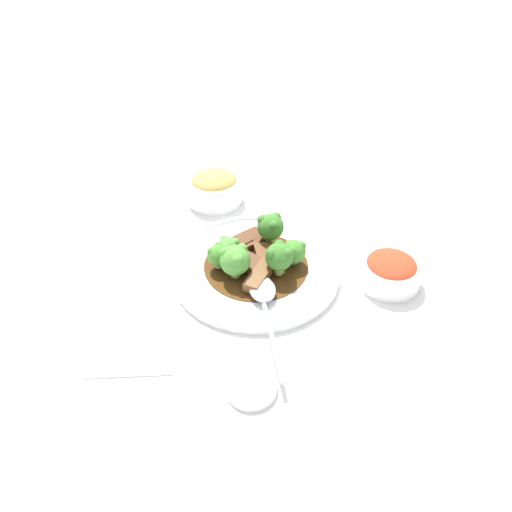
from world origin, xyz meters
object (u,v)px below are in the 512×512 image
Objects in this scene: broccoli_floret_2 at (218,254)px; broccoli_floret_3 at (294,251)px; beef_strip_1 at (259,276)px; broccoli_floret_0 at (229,247)px; broccoli_floret_1 at (235,260)px; main_plate at (256,267)px; beef_strip_2 at (235,245)px; broccoli_floret_4 at (270,226)px; beef_strip_0 at (254,238)px; serving_spoon at (265,297)px; side_bowl_appetizer at (214,187)px; beef_strip_3 at (265,255)px; broccoli_floret_5 at (279,256)px; side_bowl_kimchi at (390,271)px; sauce_dish at (251,386)px; beef_strip_4 at (245,259)px.

broccoli_floret_3 reaches higher than broccoli_floret_2.
broccoli_floret_0 is at bearing 128.75° from beef_strip_1.
broccoli_floret_2 is at bearing 133.46° from broccoli_floret_1.
main_plate is at bearing 34.21° from broccoli_floret_1.
broccoli_floret_4 is at bearing 3.90° from beef_strip_2.
broccoli_floret_3 is at bearing 29.67° from beef_strip_1.
beef_strip_0 is 0.04m from broccoli_floret_4.
beef_strip_0 is 0.15m from serving_spoon.
side_bowl_appetizer is (-0.11, 0.23, -0.01)m from broccoli_floret_3.
beef_strip_3 is at bearing 6.51° from broccoli_floret_2.
broccoli_floret_5 is at bearing -18.25° from broccoli_floret_2.
main_plate is 0.03m from beef_strip_3.
side_bowl_kimchi is (0.21, -0.01, -0.00)m from beef_strip_1.
beef_strip_2 is 0.18m from side_bowl_appetizer.
broccoli_floret_4 is 0.52× the size of side_bowl_appetizer.
broccoli_floret_5 is at bearing -72.67° from beef_strip_0.
broccoli_floret_3 is (0.06, -0.07, 0.02)m from beef_strip_0.
beef_strip_1 is at bearing -160.15° from broccoli_floret_5.
broccoli_floret_1 reaches higher than side_bowl_kimchi.
beef_strip_3 is 0.08m from broccoli_floret_2.
side_bowl_appetizer reaches higher than beef_strip_1.
broccoli_floret_5 reaches higher than broccoli_floret_2.
broccoli_floret_5 is 0.56× the size of side_bowl_kimchi.
broccoli_floret_1 reaches higher than beef_strip_3.
broccoli_floret_5 is 0.52× the size of side_bowl_appetizer.
broccoli_floret_1 is 0.10m from broccoli_floret_3.
side_bowl_kimchi reaches higher than sauce_dish.
side_bowl_appetizer is (-0.01, 0.21, -0.02)m from broccoli_floret_0.
broccoli_floret_4 is at bearing 27.54° from broccoli_floret_0.
side_bowl_kimchi is (0.20, -0.11, 0.00)m from beef_strip_0.
serving_spoon is 1.84× the size of side_bowl_appetizer.
broccoli_floret_2 is (-0.06, 0.00, 0.03)m from main_plate.
broccoli_floret_0 is at bearing -87.87° from side_bowl_appetizer.
beef_strip_2 reaches higher than beef_strip_0.
beef_strip_2 is 1.16× the size of broccoli_floret_1.
beef_strip_3 is (0.02, 0.01, 0.02)m from main_plate.
side_bowl_kimchi is at bearing -14.48° from broccoli_floret_0.
broccoli_floret_3 is at bearing -9.32° from broccoli_floret_0.
broccoli_floret_1 is 1.34× the size of broccoli_floret_2.
serving_spoon is 0.15m from sauce_dish.
beef_strip_0 is 1.44× the size of broccoli_floret_3.
main_plate is at bearing -94.01° from beef_strip_0.
beef_strip_2 is 1.13× the size of beef_strip_3.
beef_strip_1 is 0.10m from broccoli_floret_4.
side_bowl_appetizer is (-0.05, 0.16, 0.01)m from beef_strip_0.
beef_strip_1 is at bearing -51.25° from broccoli_floret_0.
broccoli_floret_2 is at bearing -138.05° from beef_strip_0.
broccoli_floret_5 is at bearing 171.96° from side_bowl_kimchi.
beef_strip_2 is 0.96× the size of beef_strip_4.
side_bowl_appetizer reaches higher than sauce_dish.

